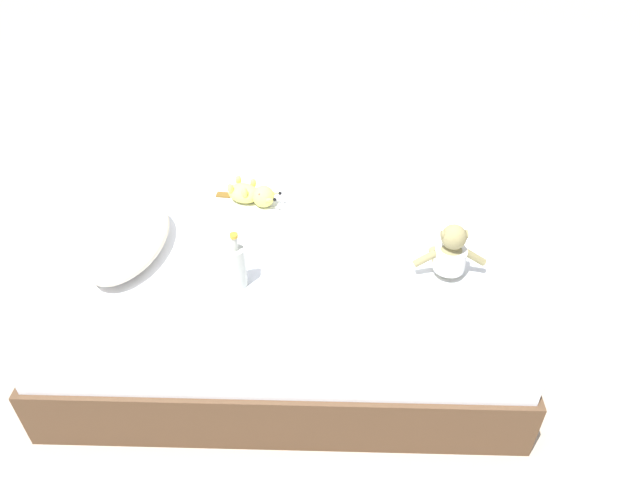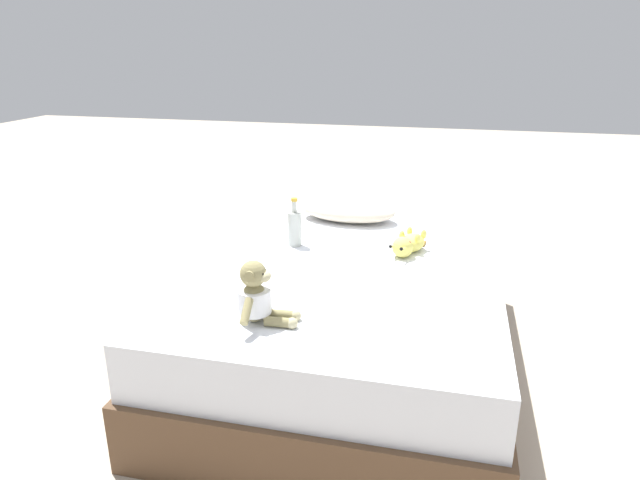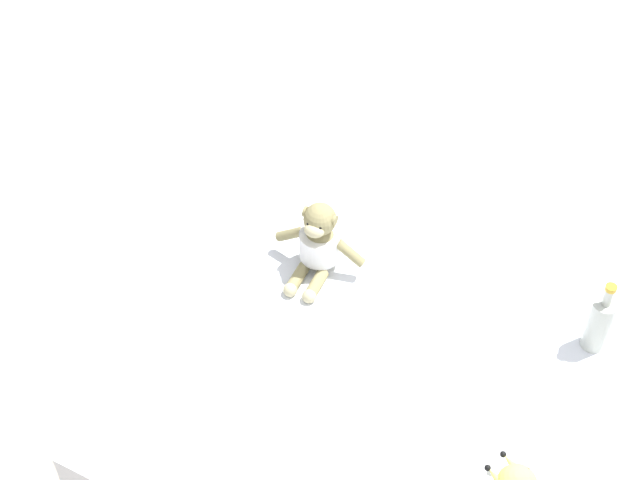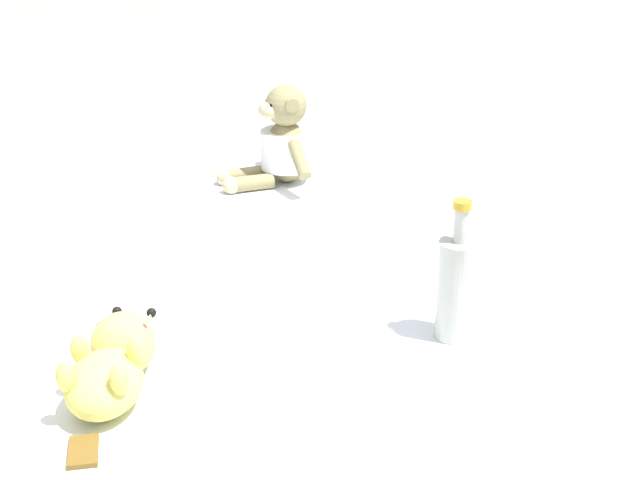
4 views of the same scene
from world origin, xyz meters
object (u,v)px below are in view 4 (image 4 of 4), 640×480
Objects in this scene: plush_yellow_creature at (112,365)px; glass_bottle at (457,286)px; bed at (256,443)px; plush_monkey at (282,143)px.

plush_yellow_creature is 0.56m from glass_bottle.
glass_bottle reaches higher than bed.
plush_monkey is 0.95m from plush_yellow_creature.
plush_yellow_creature is at bearing 35.01° from bed.
bed is 0.50m from glass_bottle.
bed is at bearing -27.32° from glass_bottle.
plush_monkey is at bearing -83.72° from glass_bottle.
plush_monkey reaches higher than bed.
glass_bottle reaches higher than plush_yellow_creature.
bed is 6.68× the size of plush_monkey.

